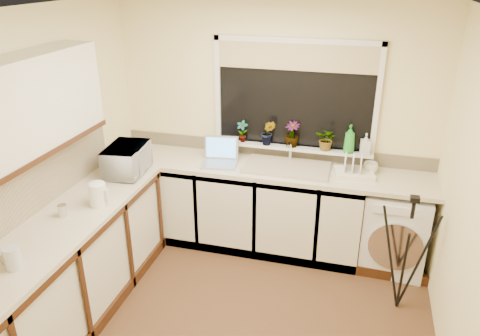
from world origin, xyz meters
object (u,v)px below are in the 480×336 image
object	(u,v)px
tripod	(405,254)
steel_jar	(62,211)
cup_left	(5,256)
soap_bottle_green	(350,139)
soap_bottle_clear	(366,144)
microwave	(127,160)
plant_b	(268,133)
cup_back	(370,168)
washing_machine	(394,228)
kettle	(98,195)
laptop	(220,156)
glass_jug	(12,258)
plant_d	(327,139)
dish_rack	(354,173)
plant_c	(292,134)
plant_a	(242,131)

from	to	relation	value
tripod	steel_jar	size ratio (longest dim) A/B	10.94
cup_left	steel_jar	bearing A→B (deg)	90.18
soap_bottle_green	soap_bottle_clear	xyz separation A→B (m)	(0.15, 0.00, -0.04)
tripod	cup_left	world-z (taller)	tripod
microwave	plant_b	world-z (taller)	plant_b
plant_b	cup_left	world-z (taller)	plant_b
microwave	cup_left	bearing A→B (deg)	169.86
steel_jar	cup_back	size ratio (longest dim) A/B	0.73
plant_b	washing_machine	bearing A→B (deg)	-9.64
steel_jar	soap_bottle_green	world-z (taller)	soap_bottle_green
cup_back	cup_left	distance (m)	3.14
kettle	laptop	bearing A→B (deg)	57.70
glass_jug	soap_bottle_clear	size ratio (longest dim) A/B	0.75
washing_machine	plant_d	distance (m)	1.07
kettle	dish_rack	world-z (taller)	kettle
washing_machine	microwave	xyz separation A→B (m)	(-2.50, -0.47, 0.63)
cup_back	microwave	bearing A→B (deg)	-164.97
washing_machine	soap_bottle_clear	distance (m)	0.85
microwave	plant_c	distance (m)	1.62
glass_jug	washing_machine	bearing A→B (deg)	38.92
glass_jug	plant_c	bearing A→B (deg)	57.46
tripod	kettle	bearing A→B (deg)	168.13
dish_rack	plant_a	distance (m)	1.19
soap_bottle_green	soap_bottle_clear	world-z (taller)	soap_bottle_green
washing_machine	tripod	world-z (taller)	tripod
soap_bottle_clear	dish_rack	bearing A→B (deg)	-110.08
plant_b	kettle	bearing A→B (deg)	-130.29
washing_machine	steel_jar	size ratio (longest dim) A/B	8.36
steel_jar	plant_b	xyz separation A→B (m)	(1.31, 1.57, 0.23)
tripod	soap_bottle_green	world-z (taller)	soap_bottle_green
steel_jar	plant_c	distance (m)	2.23
washing_machine	plant_a	xyz separation A→B (m)	(-1.57, 0.24, 0.75)
soap_bottle_clear	glass_jug	bearing A→B (deg)	-133.76
kettle	soap_bottle_green	distance (m)	2.35
plant_b	soap_bottle_clear	distance (m)	0.95
cup_left	plant_b	bearing A→B (deg)	59.37
plant_d	cup_back	size ratio (longest dim) A/B	1.69
dish_rack	glass_jug	size ratio (longest dim) A/B	2.29
glass_jug	laptop	bearing A→B (deg)	68.94
plant_a	microwave	bearing A→B (deg)	-142.81
kettle	dish_rack	bearing A→B (deg)	29.46
laptop	plant_d	world-z (taller)	plant_d
laptop	cup_left	world-z (taller)	laptop
steel_jar	microwave	bearing A→B (deg)	83.37
glass_jug	cup_left	xyz separation A→B (m)	(-0.10, 0.04, -0.03)
microwave	soap_bottle_clear	size ratio (longest dim) A/B	2.38
dish_rack	microwave	size ratio (longest dim) A/B	0.72
laptop	cup_left	xyz separation A→B (m)	(-0.87, -1.98, -0.02)
tripod	plant_d	bearing A→B (deg)	108.79
microwave	cup_left	xyz separation A→B (m)	(-0.10, -1.52, -0.09)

